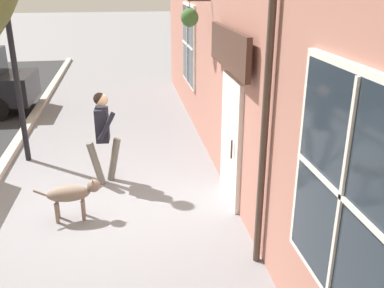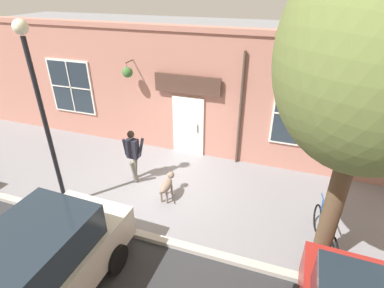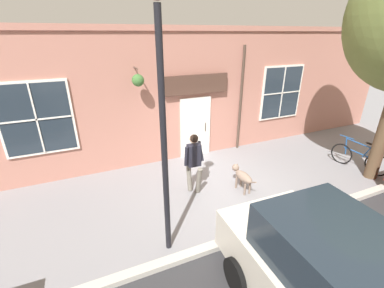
% 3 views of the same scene
% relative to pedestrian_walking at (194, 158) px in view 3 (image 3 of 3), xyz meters
% --- Properties ---
extents(ground_plane, '(90.00, 90.00, 0.00)m').
position_rel_pedestrian_walking_xyz_m(ground_plane, '(0.06, 0.83, -1.02)').
color(ground_plane, gray).
extents(storefront_facade, '(0.95, 18.00, 4.27)m').
position_rel_pedestrian_walking_xyz_m(storefront_facade, '(-2.27, 0.82, 1.13)').
color(storefront_facade, '#B27566').
rests_on(storefront_facade, ground_plane).
extents(pedestrian_walking, '(0.62, 0.56, 1.70)m').
position_rel_pedestrian_walking_xyz_m(pedestrian_walking, '(0.00, 0.00, 0.00)').
color(pedestrian_walking, '#6B665B').
rests_on(pedestrian_walking, ground_plane).
extents(dog_on_leash, '(1.06, 0.31, 0.67)m').
position_rel_pedestrian_walking_xyz_m(dog_on_leash, '(0.45, 1.26, -0.58)').
color(dog_on_leash, '#7F6B5B').
rests_on(dog_on_leash, ground_plane).
extents(leaning_bicycle, '(1.70, 0.43, 1.00)m').
position_rel_pedestrian_walking_xyz_m(leaning_bicycle, '(0.90, 5.38, -0.65)').
color(leaning_bicycle, black).
rests_on(leaning_bicycle, ground_plane).
extents(street_lamp, '(0.32, 0.32, 4.78)m').
position_rel_pedestrian_walking_xyz_m(street_lamp, '(1.65, -1.29, 2.11)').
color(street_lamp, black).
rests_on(street_lamp, ground_plane).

